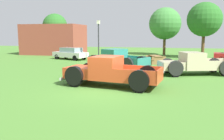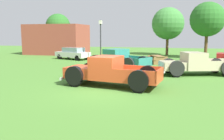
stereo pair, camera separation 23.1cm
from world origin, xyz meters
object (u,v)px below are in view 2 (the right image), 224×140
(sedan_distant_a, at_px, (73,53))
(oak_tree_center, at_px, (168,24))
(pickup_truck_behind_left, at_px, (115,59))
(picnic_table, at_px, (157,59))
(pickup_truck_foreground, at_px, (105,72))
(oak_tree_west, at_px, (207,19))
(oak_tree_east, at_px, (58,26))
(lamp_post_near, at_px, (101,40))
(pickup_truck_behind_right, at_px, (192,64))

(sedan_distant_a, height_order, oak_tree_center, oak_tree_center)
(pickup_truck_behind_left, xyz_separation_m, picnic_table, (3.11, 4.32, -0.29))
(pickup_truck_foreground, height_order, oak_tree_west, oak_tree_west)
(sedan_distant_a, xyz_separation_m, oak_tree_center, (10.11, 8.43, 3.52))
(oak_tree_east, distance_m, oak_tree_center, 16.18)
(picnic_table, bearing_deg, pickup_truck_behind_left, -125.73)
(oak_tree_center, bearing_deg, oak_tree_east, -179.88)
(oak_tree_east, relative_size, oak_tree_center, 0.92)
(sedan_distant_a, height_order, oak_tree_east, oak_tree_east)
(oak_tree_center, bearing_deg, pickup_truck_foreground, -97.17)
(sedan_distant_a, xyz_separation_m, oak_tree_east, (-6.07, 8.40, 3.33))
(pickup_truck_foreground, relative_size, oak_tree_west, 0.86)
(picnic_table, height_order, oak_tree_center, oak_tree_center)
(pickup_truck_behind_left, bearing_deg, oak_tree_west, 52.85)
(oak_tree_east, bearing_deg, lamp_post_near, -44.59)
(pickup_truck_behind_left, height_order, picnic_table, pickup_truck_behind_left)
(pickup_truck_behind_right, bearing_deg, pickup_truck_behind_left, 164.68)
(pickup_truck_foreground, xyz_separation_m, sedan_distant_a, (-7.48, 12.47, -0.08))
(lamp_post_near, bearing_deg, sedan_distant_a, 161.78)
(pickup_truck_behind_right, relative_size, oak_tree_east, 0.93)
(pickup_truck_behind_right, height_order, sedan_distant_a, pickup_truck_behind_right)
(oak_tree_east, bearing_deg, sedan_distant_a, -54.15)
(lamp_post_near, bearing_deg, pickup_truck_behind_left, -59.76)
(lamp_post_near, xyz_separation_m, picnic_table, (5.86, -0.39, -1.76))
(sedan_distant_a, bearing_deg, oak_tree_center, 39.82)
(oak_tree_east, distance_m, oak_tree_west, 21.01)
(sedan_distant_a, bearing_deg, pickup_truck_behind_right, -31.44)
(pickup_truck_behind_left, bearing_deg, oak_tree_east, 131.10)
(pickup_truck_behind_right, distance_m, oak_tree_center, 16.50)
(pickup_truck_behind_left, relative_size, oak_tree_west, 0.86)
(pickup_truck_behind_right, height_order, oak_tree_west, oak_tree_west)
(pickup_truck_behind_left, height_order, oak_tree_west, oak_tree_west)
(oak_tree_east, bearing_deg, oak_tree_west, -9.54)
(pickup_truck_behind_right, xyz_separation_m, oak_tree_west, (2.30, 12.46, 3.74))
(lamp_post_near, distance_m, oak_tree_west, 12.76)
(lamp_post_near, xyz_separation_m, oak_tree_east, (-9.75, 9.61, 1.78))
(pickup_truck_behind_left, relative_size, pickup_truck_behind_right, 1.02)
(pickup_truck_foreground, relative_size, lamp_post_near, 1.30)
(oak_tree_east, bearing_deg, pickup_truck_behind_right, -40.89)
(oak_tree_center, bearing_deg, pickup_truck_behind_right, -82.04)
(pickup_truck_foreground, relative_size, sedan_distant_a, 1.28)
(pickup_truck_behind_right, height_order, oak_tree_east, oak_tree_east)
(oak_tree_east, bearing_deg, oak_tree_center, 0.12)
(oak_tree_west, bearing_deg, pickup_truck_behind_left, -127.15)
(pickup_truck_foreground, height_order, pickup_truck_behind_left, pickup_truck_foreground)
(pickup_truck_behind_left, distance_m, sedan_distant_a, 8.74)
(pickup_truck_foreground, bearing_deg, oak_tree_east, 122.99)
(pickup_truck_behind_right, bearing_deg, lamp_post_near, 143.82)
(pickup_truck_behind_left, distance_m, oak_tree_center, 15.22)
(lamp_post_near, relative_size, oak_tree_east, 0.73)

